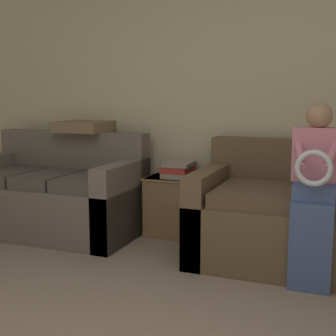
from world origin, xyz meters
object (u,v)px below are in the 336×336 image
(couch_main, at_px, (331,222))
(book_stack, at_px, (179,170))
(side_shelf, at_px, (179,206))
(couch_side, at_px, (57,196))
(throw_pillow, at_px, (84,126))
(child_left_seated, at_px, (315,186))

(couch_main, relative_size, book_stack, 6.27)
(couch_main, bearing_deg, side_shelf, 167.21)
(couch_main, bearing_deg, couch_side, 179.92)
(couch_main, height_order, side_shelf, couch_main)
(couch_main, relative_size, side_shelf, 3.48)
(couch_side, distance_m, book_stack, 1.17)
(couch_main, xyz_separation_m, couch_side, (-2.42, 0.00, 0.01))
(couch_side, xyz_separation_m, book_stack, (1.10, 0.30, 0.27))
(book_stack, relative_size, throw_pillow, 0.69)
(child_left_seated, bearing_deg, throw_pillow, 161.91)
(book_stack, bearing_deg, couch_side, -164.74)
(book_stack, bearing_deg, child_left_seated, -30.56)
(child_left_seated, height_order, throw_pillow, child_left_seated)
(book_stack, distance_m, throw_pillow, 1.03)
(throw_pillow, bearing_deg, couch_main, -7.36)
(couch_main, height_order, book_stack, couch_main)
(couch_side, height_order, side_shelf, couch_side)
(child_left_seated, height_order, side_shelf, child_left_seated)
(book_stack, bearing_deg, side_shelf, -69.80)
(side_shelf, distance_m, book_stack, 0.33)
(book_stack, xyz_separation_m, throw_pillow, (-0.96, -0.01, 0.36))
(couch_side, height_order, child_left_seated, child_left_seated)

